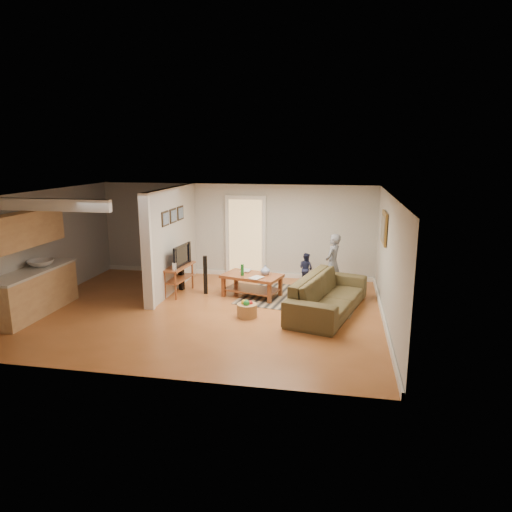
# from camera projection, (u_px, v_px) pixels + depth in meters

# --- Properties ---
(ground) EXTENTS (7.50, 7.50, 0.00)m
(ground) POSITION_uv_depth(u_px,v_px,m) (204.00, 311.00, 9.76)
(ground) COLOR #9B5527
(ground) RESTS_ON ground
(room_shell) EXTENTS (7.54, 6.02, 2.52)m
(room_shell) POSITION_uv_depth(u_px,v_px,m) (162.00, 239.00, 10.03)
(room_shell) COLOR #B6B4AE
(room_shell) RESTS_ON ground
(area_rug) EXTENTS (2.95, 2.38, 0.01)m
(area_rug) POSITION_uv_depth(u_px,v_px,m) (300.00, 298.00, 10.61)
(area_rug) COLOR black
(area_rug) RESTS_ON ground
(sofa) EXTENTS (1.72, 2.85, 0.78)m
(sofa) POSITION_uv_depth(u_px,v_px,m) (328.00, 312.00, 9.69)
(sofa) COLOR #493924
(sofa) RESTS_ON ground
(coffee_table) EXTENTS (1.50, 1.11, 0.79)m
(coffee_table) POSITION_uv_depth(u_px,v_px,m) (253.00, 279.00, 10.67)
(coffee_table) COLOR brown
(coffee_table) RESTS_ON ground
(tv_console) EXTENTS (0.51, 1.13, 0.95)m
(tv_console) POSITION_uv_depth(u_px,v_px,m) (179.00, 268.00, 10.83)
(tv_console) COLOR brown
(tv_console) RESTS_ON ground
(speaker_left) EXTENTS (0.11, 0.11, 0.93)m
(speaker_left) POSITION_uv_depth(u_px,v_px,m) (205.00, 275.00, 10.86)
(speaker_left) COLOR black
(speaker_left) RESTS_ON ground
(speaker_right) EXTENTS (0.13, 0.13, 1.07)m
(speaker_right) POSITION_uv_depth(u_px,v_px,m) (181.00, 269.00, 11.16)
(speaker_right) COLOR black
(speaker_right) RESTS_ON ground
(toy_basket) EXTENTS (0.42, 0.42, 0.37)m
(toy_basket) POSITION_uv_depth(u_px,v_px,m) (247.00, 309.00, 9.39)
(toy_basket) COLOR #A67548
(toy_basket) RESTS_ON ground
(child) EXTENTS (0.51, 0.61, 1.43)m
(child) POSITION_uv_depth(u_px,v_px,m) (332.00, 292.00, 11.08)
(child) COLOR gray
(child) RESTS_ON ground
(toddler) EXTENTS (0.50, 0.48, 0.82)m
(toddler) POSITION_uv_depth(u_px,v_px,m) (306.00, 284.00, 11.78)
(toddler) COLOR #212545
(toddler) RESTS_ON ground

